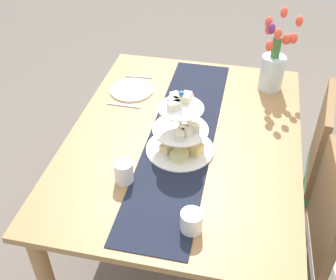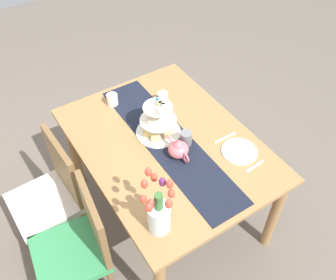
{
  "view_description": "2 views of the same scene",
  "coord_description": "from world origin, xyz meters",
  "px_view_note": "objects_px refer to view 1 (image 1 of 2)",
  "views": [
    {
      "loc": [
        1.5,
        0.25,
        1.98
      ],
      "look_at": [
        0.07,
        -0.06,
        0.79
      ],
      "focal_mm": 45.03,
      "sensor_mm": 36.0,
      "label": 1
    },
    {
      "loc": [
        -1.43,
        0.91,
        2.57
      ],
      "look_at": [
        -0.03,
        0.01,
        0.82
      ],
      "focal_mm": 40.61,
      "sensor_mm": 36.0,
      "label": 2
    }
  ],
  "objects_px": {
    "chair_left": "(336,171)",
    "knife_left": "(124,105)",
    "cream_jug": "(191,222)",
    "dinner_plate_left": "(132,90)",
    "mug_white_text": "(124,172)",
    "teapot": "(190,109)",
    "fork_left": "(139,77)",
    "tulip_vase": "(274,64)",
    "dining_table": "(184,154)",
    "tiered_cake_stand": "(182,134)",
    "mug_grey": "(167,115)"
  },
  "relations": [
    {
      "from": "cream_jug",
      "to": "dinner_plate_left",
      "type": "relative_size",
      "value": 0.37
    },
    {
      "from": "cream_jug",
      "to": "knife_left",
      "type": "height_order",
      "value": "cream_jug"
    },
    {
      "from": "cream_jug",
      "to": "fork_left",
      "type": "bearing_deg",
      "value": -154.81
    },
    {
      "from": "fork_left",
      "to": "knife_left",
      "type": "bearing_deg",
      "value": 0.0
    },
    {
      "from": "chair_left",
      "to": "teapot",
      "type": "relative_size",
      "value": 3.82
    },
    {
      "from": "mug_grey",
      "to": "mug_white_text",
      "type": "distance_m",
      "value": 0.43
    },
    {
      "from": "chair_left",
      "to": "mug_grey",
      "type": "distance_m",
      "value": 0.92
    },
    {
      "from": "dining_table",
      "to": "tiered_cake_stand",
      "type": "distance_m",
      "value": 0.23
    },
    {
      "from": "dining_table",
      "to": "tulip_vase",
      "type": "bearing_deg",
      "value": 143.6
    },
    {
      "from": "tiered_cake_stand",
      "to": "tulip_vase",
      "type": "relative_size",
      "value": 0.76
    },
    {
      "from": "knife_left",
      "to": "mug_grey",
      "type": "xyz_separation_m",
      "value": [
        0.1,
        0.25,
        0.05
      ]
    },
    {
      "from": "tulip_vase",
      "to": "mug_grey",
      "type": "relative_size",
      "value": 4.23
    },
    {
      "from": "chair_left",
      "to": "dinner_plate_left",
      "type": "relative_size",
      "value": 3.96
    },
    {
      "from": "teapot",
      "to": "mug_white_text",
      "type": "xyz_separation_m",
      "value": [
        0.47,
        -0.18,
        -0.01
      ]
    },
    {
      "from": "dining_table",
      "to": "cream_jug",
      "type": "xyz_separation_m",
      "value": [
        0.53,
        0.12,
        0.15
      ]
    },
    {
      "from": "tulip_vase",
      "to": "mug_grey",
      "type": "xyz_separation_m",
      "value": [
        0.43,
        -0.47,
        -0.09
      ]
    },
    {
      "from": "knife_left",
      "to": "cream_jug",
      "type": "bearing_deg",
      "value": 33.59
    },
    {
      "from": "chair_left",
      "to": "knife_left",
      "type": "relative_size",
      "value": 5.35
    },
    {
      "from": "tiered_cake_stand",
      "to": "fork_left",
      "type": "xyz_separation_m",
      "value": [
        -0.57,
        -0.35,
        -0.09
      ]
    },
    {
      "from": "cream_jug",
      "to": "dinner_plate_left",
      "type": "distance_m",
      "value": 0.97
    },
    {
      "from": "tiered_cake_stand",
      "to": "teapot",
      "type": "height_order",
      "value": "tiered_cake_stand"
    },
    {
      "from": "dining_table",
      "to": "mug_grey",
      "type": "xyz_separation_m",
      "value": [
        -0.08,
        -0.1,
        0.16
      ]
    },
    {
      "from": "teapot",
      "to": "cream_jug",
      "type": "relative_size",
      "value": 2.8
    },
    {
      "from": "mug_grey",
      "to": "chair_left",
      "type": "bearing_deg",
      "value": 98.89
    },
    {
      "from": "dining_table",
      "to": "tiered_cake_stand",
      "type": "relative_size",
      "value": 4.66
    },
    {
      "from": "teapot",
      "to": "tiered_cake_stand",
      "type": "bearing_deg",
      "value": 1.33
    },
    {
      "from": "tulip_vase",
      "to": "mug_white_text",
      "type": "distance_m",
      "value": 1.02
    },
    {
      "from": "tiered_cake_stand",
      "to": "mug_white_text",
      "type": "relative_size",
      "value": 3.2
    },
    {
      "from": "fork_left",
      "to": "chair_left",
      "type": "bearing_deg",
      "value": 76.92
    },
    {
      "from": "cream_jug",
      "to": "tiered_cake_stand",
      "type": "bearing_deg",
      "value": -164.52
    },
    {
      "from": "cream_jug",
      "to": "knife_left",
      "type": "distance_m",
      "value": 0.85
    },
    {
      "from": "dining_table",
      "to": "tiered_cake_stand",
      "type": "xyz_separation_m",
      "value": [
        0.1,
        0.01,
        0.2
      ]
    },
    {
      "from": "teapot",
      "to": "mug_white_text",
      "type": "distance_m",
      "value": 0.51
    },
    {
      "from": "teapot",
      "to": "mug_grey",
      "type": "height_order",
      "value": "teapot"
    },
    {
      "from": "tiered_cake_stand",
      "to": "tulip_vase",
      "type": "height_order",
      "value": "tulip_vase"
    },
    {
      "from": "tulip_vase",
      "to": "chair_left",
      "type": "bearing_deg",
      "value": 52.39
    },
    {
      "from": "mug_grey",
      "to": "knife_left",
      "type": "bearing_deg",
      "value": -111.83
    },
    {
      "from": "fork_left",
      "to": "mug_white_text",
      "type": "relative_size",
      "value": 1.58
    },
    {
      "from": "dinner_plate_left",
      "to": "mug_grey",
      "type": "height_order",
      "value": "mug_grey"
    },
    {
      "from": "mug_white_text",
      "to": "teapot",
      "type": "bearing_deg",
      "value": 158.81
    },
    {
      "from": "dining_table",
      "to": "fork_left",
      "type": "distance_m",
      "value": 0.59
    },
    {
      "from": "chair_left",
      "to": "teapot",
      "type": "height_order",
      "value": "same"
    },
    {
      "from": "knife_left",
      "to": "mug_white_text",
      "type": "relative_size",
      "value": 1.79
    },
    {
      "from": "tiered_cake_stand",
      "to": "knife_left",
      "type": "xyz_separation_m",
      "value": [
        -0.28,
        -0.35,
        -0.09
      ]
    },
    {
      "from": "knife_left",
      "to": "mug_white_text",
      "type": "distance_m",
      "value": 0.54
    },
    {
      "from": "tulip_vase",
      "to": "fork_left",
      "type": "height_order",
      "value": "tulip_vase"
    },
    {
      "from": "chair_left",
      "to": "knife_left",
      "type": "height_order",
      "value": "chair_left"
    },
    {
      "from": "dining_table",
      "to": "mug_grey",
      "type": "bearing_deg",
      "value": -128.11
    },
    {
      "from": "tulip_vase",
      "to": "dinner_plate_left",
      "type": "xyz_separation_m",
      "value": [
        0.18,
        -0.72,
        -0.14
      ]
    },
    {
      "from": "chair_left",
      "to": "tulip_vase",
      "type": "relative_size",
      "value": 2.26
    }
  ]
}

